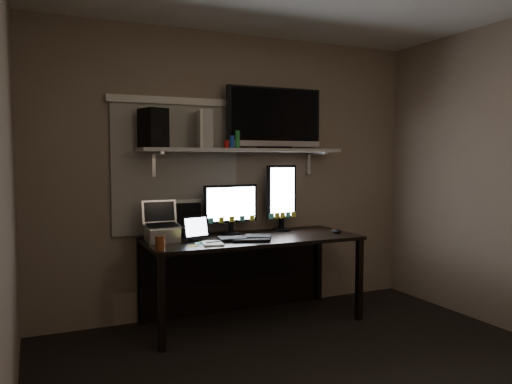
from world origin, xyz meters
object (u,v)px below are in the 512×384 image
cup (160,243)px  tv (274,118)px  desk (246,255)px  monitor_portrait (281,197)px  mouse (336,231)px  keyboard (245,238)px  laptop (162,222)px  monitor_landscape (231,209)px  game_console (203,129)px  speaker (153,128)px  tablet (196,228)px

cup → tv: tv is taller
desk → tv: size_ratio=1.98×
monitor_portrait → tv: (-0.07, 0.00, 0.72)m
mouse → tv: tv is taller
mouse → tv: 1.15m
keyboard → laptop: 0.68m
monitor_portrait → laptop: size_ratio=1.93×
keyboard → tv: (0.43, 0.34, 1.01)m
monitor_landscape → keyboard: bearing=-94.2°
monitor_landscape → laptop: (-0.63, -0.12, -0.06)m
cup → game_console: game_console is taller
laptop → monitor_landscape: bearing=9.7°
desk → monitor_portrait: 0.63m
speaker → laptop: bearing=-93.8°
monitor_portrait → laptop: 1.16m
mouse → speaker: (-1.54, 0.32, 0.89)m
keyboard → cup: size_ratio=4.36×
tv → monitor_landscape: bearing=-176.2°
tv → laptop: bearing=-172.1°
game_console → speaker: 0.43m
monitor_portrait → mouse: (0.37, -0.35, -0.29)m
cup → mouse: bearing=5.7°
game_console → speaker: (-0.43, -0.02, -0.00)m
monitor_landscape → tablet: bearing=-158.4°
desk → laptop: 0.82m
tv → game_console: tv is taller
cup → game_console: (0.49, 0.50, 0.86)m
tablet → cup: tablet is taller
monitor_portrait → tablet: (-0.89, -0.22, -0.20)m
desk → laptop: laptop is taller
keyboard → tv: tv is taller
keyboard → cup: 0.77m
laptop → cup: (-0.10, -0.36, -0.11)m
tablet → cup: 0.46m
tv → game_console: 0.69m
game_console → desk: bearing=-4.1°
laptop → game_console: (0.39, 0.14, 0.75)m
laptop → cup: 0.39m
cup → game_console: size_ratio=0.33×
monitor_portrait → speaker: bearing=173.6°
keyboard → speaker: size_ratio=1.45×
monitor_landscape → monitor_portrait: (0.51, 0.03, 0.08)m
tablet → speaker: speaker is taller
mouse → laptop: 1.53m
speaker → keyboard: bearing=-43.2°
laptop → mouse: bearing=-8.6°
desk → monitor_landscape: (-0.12, 0.08, 0.40)m
monitor_landscape → speaker: speaker is taller
mouse → game_console: (-1.12, 0.34, 0.89)m
cup → tv: 1.61m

